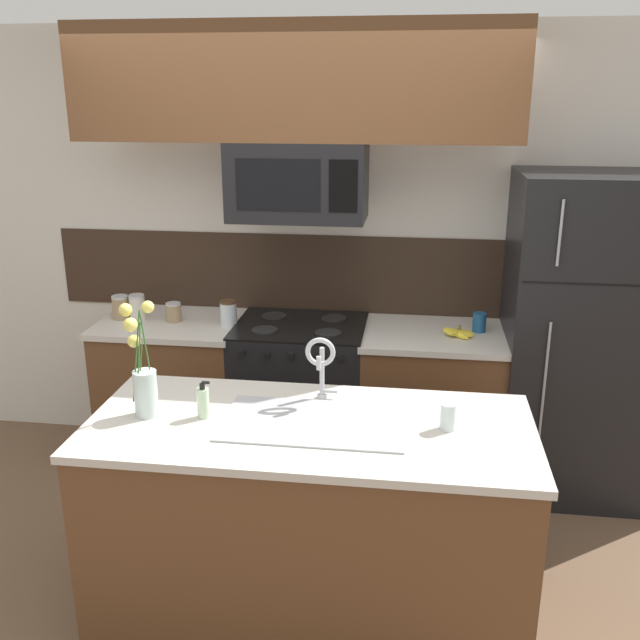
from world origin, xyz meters
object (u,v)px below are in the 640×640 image
storage_jar_squat (228,313)px  drinking_glass (448,417)px  microwave (298,181)px  banana_bunch (459,333)px  coffee_tin (479,322)px  flower_vase (144,381)px  refrigerator (584,338)px  storage_jar_tall (121,307)px  dish_soap_bottle (203,402)px  storage_jar_short (174,312)px  stove_range (301,397)px  sink_faucet (321,360)px  storage_jar_medium (137,307)px

storage_jar_squat → drinking_glass: size_ratio=1.30×
microwave → banana_bunch: microwave is taller
microwave → banana_bunch: size_ratio=3.92×
coffee_tin → flower_vase: 1.99m
refrigerator → banana_bunch: 0.70m
microwave → storage_jar_tall: bearing=178.8°
coffee_tin → dish_soap_bottle: bearing=-133.4°
storage_jar_squat → dish_soap_bottle: 1.25m
drinking_glass → storage_jar_short: bearing=142.1°
storage_jar_squat → stove_range: bearing=3.2°
stove_range → dish_soap_bottle: bearing=-99.3°
microwave → flower_vase: size_ratio=1.50×
refrigerator → microwave: bearing=-178.5°
refrigerator → banana_bunch: (-0.69, -0.08, 0.02)m
microwave → coffee_tin: bearing=4.0°
storage_jar_squat → drinking_glass: 1.72m
microwave → sink_faucet: microwave is taller
storage_jar_tall → microwave: bearing=-1.2°
storage_jar_tall → storage_jar_medium: storage_jar_medium is taller
storage_jar_medium → storage_jar_short: storage_jar_medium is taller
storage_jar_tall → banana_bunch: storage_jar_tall is taller
storage_jar_short → storage_jar_squat: storage_jar_squat is taller
microwave → storage_jar_squat: microwave is taller
drinking_glass → storage_jar_tall: bearing=147.1°
stove_range → storage_jar_medium: size_ratio=5.95×
storage_jar_medium → dish_soap_bottle: 1.48m
storage_jar_short → refrigerator: bearing=0.5°
drinking_glass → flower_vase: (-1.27, -0.04, 0.10)m
microwave → coffee_tin: microwave is taller
stove_range → storage_jar_medium: (-0.99, -0.00, 0.53)m
microwave → storage_jar_short: 1.10m
storage_jar_medium → coffee_tin: 2.02m
sink_faucet → coffee_tin: bearing=54.7°
storage_jar_medium → storage_jar_tall: bearing=176.4°
storage_jar_medium → sink_faucet: size_ratio=0.51×
stove_range → dish_soap_bottle: size_ratio=5.64×
microwave → storage_jar_short: microwave is taller
storage_jar_medium → storage_jar_short: size_ratio=1.37×
flower_vase → banana_bunch: bearing=41.5°
coffee_tin → dish_soap_bottle: (-1.23, -1.31, 0.01)m
stove_range → microwave: (0.00, -0.02, 1.29)m
coffee_tin → flower_vase: size_ratio=0.22×
storage_jar_squat → coffee_tin: 1.45m
storage_jar_squat → banana_bunch: 1.33m
sink_faucet → storage_jar_tall: bearing=142.7°
storage_jar_medium → coffee_tin: size_ratio=1.42×
storage_jar_medium → flower_vase: size_ratio=0.32×
refrigerator → drinking_glass: refrigerator is taller
refrigerator → coffee_tin: (-0.57, 0.03, 0.05)m
storage_jar_medium → dish_soap_bottle: dish_soap_bottle is taller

